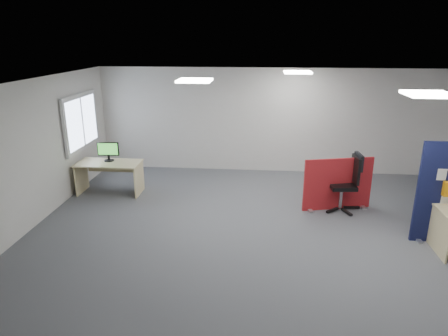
# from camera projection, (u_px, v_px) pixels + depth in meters

# --- Properties ---
(floor) EXTENTS (9.00, 9.00, 0.00)m
(floor) POSITION_uv_depth(u_px,v_px,m) (273.00, 230.00, 7.44)
(floor) COLOR #54575C
(floor) RESTS_ON ground
(ceiling) EXTENTS (9.00, 7.00, 0.02)m
(ceiling) POSITION_uv_depth(u_px,v_px,m) (279.00, 83.00, 6.60)
(ceiling) COLOR white
(ceiling) RESTS_ON wall_back
(wall_back) EXTENTS (9.00, 0.02, 2.70)m
(wall_back) POSITION_uv_depth(u_px,v_px,m) (272.00, 121.00, 10.33)
(wall_back) COLOR silver
(wall_back) RESTS_ON floor
(wall_front) EXTENTS (9.00, 0.02, 2.70)m
(wall_front) POSITION_uv_depth(u_px,v_px,m) (287.00, 271.00, 3.71)
(wall_front) COLOR silver
(wall_front) RESTS_ON floor
(wall_left) EXTENTS (0.02, 7.00, 2.70)m
(wall_left) POSITION_uv_depth(u_px,v_px,m) (33.00, 154.00, 7.42)
(wall_left) COLOR silver
(wall_left) RESTS_ON floor
(window) EXTENTS (0.06, 1.70, 1.30)m
(window) POSITION_uv_depth(u_px,v_px,m) (81.00, 122.00, 9.24)
(window) COLOR white
(window) RESTS_ON wall_left
(ceiling_lights) EXTENTS (4.10, 4.10, 0.04)m
(ceiling_lights) POSITION_uv_depth(u_px,v_px,m) (296.00, 81.00, 7.21)
(ceiling_lights) COLOR white
(ceiling_lights) RESTS_ON ceiling
(red_divider) EXTENTS (1.43, 0.41, 1.09)m
(red_divider) POSITION_uv_depth(u_px,v_px,m) (338.00, 185.00, 8.19)
(red_divider) COLOR #AB1629
(red_divider) RESTS_ON floor
(second_desk) EXTENTS (1.42, 0.71, 0.73)m
(second_desk) POSITION_uv_depth(u_px,v_px,m) (110.00, 170.00, 9.08)
(second_desk) COLOR beige
(second_desk) RESTS_ON floor
(monitor_second) EXTENTS (0.48, 0.22, 0.44)m
(monitor_second) POSITION_uv_depth(u_px,v_px,m) (108.00, 151.00, 9.04)
(monitor_second) COLOR black
(monitor_second) RESTS_ON second_desk
(office_chair) EXTENTS (0.77, 0.79, 1.19)m
(office_chair) POSITION_uv_depth(u_px,v_px,m) (349.00, 179.00, 8.11)
(office_chair) COLOR black
(office_chair) RESTS_ON floor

